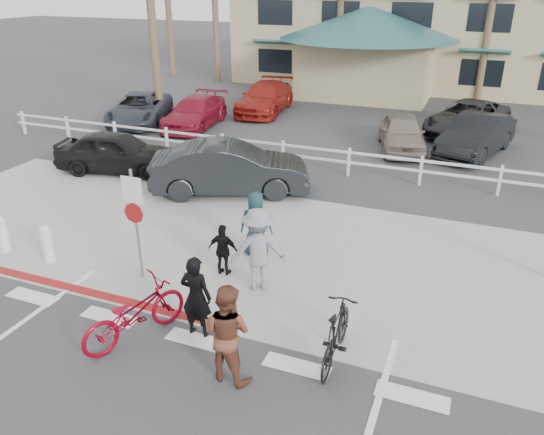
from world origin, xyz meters
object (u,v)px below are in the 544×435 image
at_px(bike_red, 134,313).
at_px(car_white_sedan, 230,168).
at_px(car_red_compact, 117,152).
at_px(sign_post, 136,219).
at_px(bike_black, 336,334).

height_order(bike_red, car_white_sedan, car_white_sedan).
bearing_deg(bike_red, car_red_compact, -28.33).
relative_size(bike_red, car_white_sedan, 0.44).
xyz_separation_m(sign_post, bike_black, (4.87, -1.17, -0.89)).
relative_size(bike_black, car_white_sedan, 0.38).
xyz_separation_m(bike_red, car_red_compact, (-6.12, 7.74, 0.15)).
distance_m(car_white_sedan, car_red_compact, 4.53).
bearing_deg(bike_red, bike_black, -144.53).
relative_size(sign_post, bike_red, 1.34).
distance_m(bike_red, bike_black, 3.74).
bearing_deg(car_white_sedan, bike_red, 168.81).
height_order(sign_post, bike_black, sign_post).
bearing_deg(bike_black, car_white_sedan, -52.40).
height_order(sign_post, car_white_sedan, sign_post).
xyz_separation_m(bike_black, car_red_compact, (-9.78, 6.95, 0.16)).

